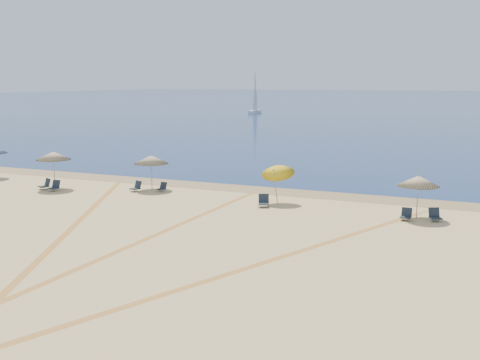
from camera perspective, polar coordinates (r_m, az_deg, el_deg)
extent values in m
plane|color=#0C2151|center=(236.12, 19.84, 7.63)|extent=(500.00, 500.00, 0.00)
plane|color=olive|center=(37.66, 2.36, -0.97)|extent=(500.00, 500.00, 0.00)
cylinder|color=gray|center=(39.77, -18.15, 0.85)|extent=(0.05, 0.05, 2.38)
cone|color=beige|center=(39.63, -18.23, 2.34)|extent=(2.30, 2.30, 0.55)
sphere|color=gray|center=(39.59, -18.26, 2.77)|extent=(0.08, 0.08, 0.08)
cylinder|color=gray|center=(38.00, -8.87, 0.66)|extent=(0.05, 0.05, 2.16)
cone|color=beige|center=(37.86, -8.90, 2.05)|extent=(2.29, 2.29, 0.55)
sphere|color=gray|center=(37.83, -8.92, 2.50)|extent=(0.08, 0.08, 0.08)
cylinder|color=gray|center=(33.14, 3.58, -0.59)|extent=(0.05, 0.82, 2.18)
cone|color=yellow|center=(33.29, 3.79, 1.09)|extent=(1.97, 2.04, 1.18)
sphere|color=gray|center=(33.25, 3.79, 1.61)|extent=(0.08, 0.08, 0.08)
cylinder|color=gray|center=(31.09, 17.38, -1.76)|extent=(0.05, 0.05, 2.14)
cone|color=beige|center=(30.92, 17.47, -0.08)|extent=(2.19, 2.19, 0.55)
sphere|color=gray|center=(30.87, 17.50, 0.46)|extent=(0.08, 0.08, 0.08)
cube|color=black|center=(39.90, -19.12, -0.62)|extent=(0.78, 0.78, 0.05)
cube|color=black|center=(39.98, -18.76, -0.21)|extent=(0.63, 0.44, 0.53)
cylinder|color=#A5A5AD|center=(39.98, -19.45, -0.77)|extent=(0.03, 0.03, 0.19)
cylinder|color=#A5A5AD|center=(39.55, -19.18, -0.86)|extent=(0.03, 0.03, 0.19)
cube|color=black|center=(39.09, -18.23, -0.79)|extent=(0.59, 0.59, 0.05)
cube|color=black|center=(39.25, -17.97, -0.36)|extent=(0.58, 0.22, 0.52)
cylinder|color=#A5A5AD|center=(39.10, -18.67, -0.95)|extent=(0.03, 0.03, 0.19)
cylinder|color=#A5A5AD|center=(38.79, -18.17, -1.01)|extent=(0.03, 0.03, 0.19)
cube|color=black|center=(37.63, -10.50, -0.87)|extent=(0.70, 0.70, 0.05)
cube|color=black|center=(37.75, -10.19, -0.45)|extent=(0.59, 0.36, 0.49)
cylinder|color=#A5A5AD|center=(37.65, -10.88, -1.01)|extent=(0.02, 0.02, 0.18)
cylinder|color=#A5A5AD|center=(37.31, -10.45, -1.10)|extent=(0.02, 0.02, 0.18)
cube|color=black|center=(37.35, -7.92, -0.91)|extent=(0.57, 0.57, 0.04)
cube|color=black|center=(37.49, -7.69, -0.53)|extent=(0.52, 0.26, 0.44)
cylinder|color=#A5A5AD|center=(37.34, -8.29, -1.05)|extent=(0.02, 0.02, 0.16)
cylinder|color=#A5A5AD|center=(37.08, -7.83, -1.11)|extent=(0.02, 0.02, 0.16)
cube|color=black|center=(32.47, 2.40, -2.40)|extent=(0.77, 0.77, 0.05)
cube|color=black|center=(32.70, 2.39, -1.85)|extent=(0.63, 0.42, 0.53)
cylinder|color=#A5A5AD|center=(32.29, 1.85, -2.64)|extent=(0.03, 0.03, 0.19)
cylinder|color=#A5A5AD|center=(32.30, 2.69, -2.65)|extent=(0.03, 0.03, 0.19)
cube|color=black|center=(30.58, 16.30, -3.62)|extent=(0.56, 0.56, 0.05)
cube|color=black|center=(30.78, 16.40, -3.10)|extent=(0.54, 0.23, 0.47)
cylinder|color=#A5A5AD|center=(30.45, 15.86, -3.82)|extent=(0.02, 0.02, 0.17)
cylinder|color=#A5A5AD|center=(30.38, 16.64, -3.89)|extent=(0.02, 0.02, 0.17)
cube|color=black|center=(30.86, 19.05, -3.63)|extent=(0.73, 0.73, 0.05)
cube|color=black|center=(31.06, 18.90, -3.08)|extent=(0.59, 0.42, 0.49)
cylinder|color=#A5A5AD|center=(30.61, 18.63, -3.89)|extent=(0.02, 0.02, 0.18)
cylinder|color=#A5A5AD|center=(30.77, 19.40, -3.86)|extent=(0.02, 0.02, 0.18)
cube|color=white|center=(127.00, 1.50, 6.87)|extent=(2.20, 6.13, 0.65)
cylinder|color=gray|center=(126.84, 1.51, 8.79)|extent=(0.13, 0.13, 8.71)
plane|color=tan|center=(25.40, -11.00, -6.54)|extent=(29.18, 29.18, 0.00)
plane|color=tan|center=(26.26, -9.58, -5.95)|extent=(29.18, 29.18, 0.00)
plane|color=tan|center=(21.56, -0.99, -9.37)|extent=(36.79, 36.79, 0.00)
plane|color=tan|center=(22.28, 1.11, -8.72)|extent=(36.79, 36.79, 0.00)
plane|color=tan|center=(27.77, -17.29, -5.39)|extent=(37.05, 37.05, 0.00)
plane|color=tan|center=(28.79, -16.70, -4.82)|extent=(37.05, 37.05, 0.00)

